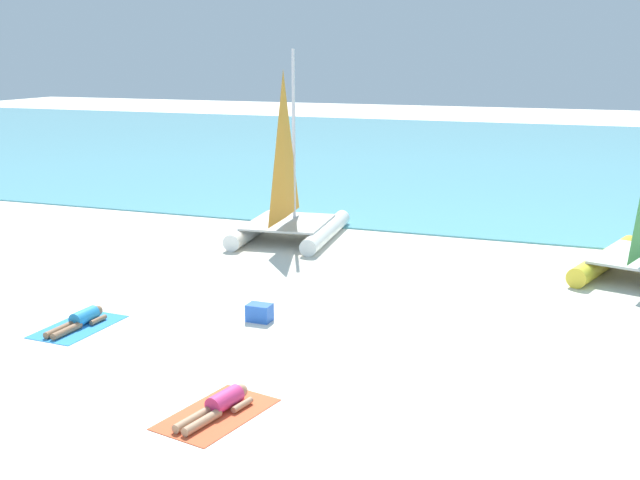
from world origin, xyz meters
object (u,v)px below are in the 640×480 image
at_px(sunbather_left, 80,320).
at_px(cooler_box, 259,313).
at_px(towel_left, 78,327).
at_px(towel_right, 217,414).
at_px(sunbather_right, 219,405).
at_px(sailboat_white, 289,211).

height_order(sunbather_left, cooler_box, cooler_box).
bearing_deg(sunbather_left, towel_left, -90.00).
bearing_deg(towel_left, towel_right, -29.54).
xyz_separation_m(sunbather_left, towel_right, (4.50, -2.62, -0.13)).
bearing_deg(sunbather_right, towel_left, 162.87).
bearing_deg(towel_right, sailboat_white, 107.26).
distance_m(towel_left, sunbather_right, 5.16).
relative_size(towel_left, cooler_box, 3.80).
relative_size(towel_right, sunbather_right, 1.22).
bearing_deg(sailboat_white, towel_left, -102.66).
xyz_separation_m(sailboat_white, cooler_box, (2.29, -7.08, -0.65)).
relative_size(sunbather_left, cooler_box, 3.13).
height_order(towel_right, sunbather_right, sunbather_right).
bearing_deg(cooler_box, towel_left, -153.58).
bearing_deg(sailboat_white, sunbather_right, -78.68).
xyz_separation_m(sailboat_white, towel_left, (-1.00, -8.72, -0.82)).
height_order(sunbather_left, towel_right, sunbather_left).
bearing_deg(towel_right, sunbather_right, 78.30).
bearing_deg(sailboat_white, towel_right, -78.84).
height_order(sailboat_white, towel_left, sailboat_white).
xyz_separation_m(towel_left, sunbather_right, (4.52, -2.49, 0.13)).
bearing_deg(sunbather_left, sunbather_right, -26.81).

